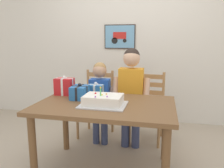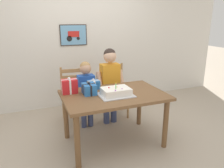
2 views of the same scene
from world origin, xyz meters
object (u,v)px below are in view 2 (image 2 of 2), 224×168
birthday_cake (116,92)px  child_older (110,79)px  dining_table (114,101)px  child_younger (86,88)px  gift_box_red_large (70,86)px  gift_box_corner_small (89,89)px  chair_right (114,90)px  chair_left (74,95)px  gift_box_beside_cake (94,85)px

birthday_cake → child_older: (0.18, 0.67, -0.02)m
dining_table → child_younger: 0.64m
gift_box_red_large → gift_box_corner_small: bearing=-29.4°
gift_box_corner_small → child_older: child_older is taller
dining_table → chair_right: chair_right is taller
birthday_cake → gift_box_corner_small: size_ratio=2.01×
dining_table → child_older: size_ratio=1.08×
child_older → child_younger: (-0.40, 0.00, -0.11)m
chair_right → child_older: (-0.19, -0.29, 0.30)m
gift_box_corner_small → child_older: 0.68m
gift_box_red_large → chair_right: gift_box_red_large is taller
child_older → child_younger: 0.41m
gift_box_corner_small → chair_left: chair_left is taller
dining_table → gift_box_red_large: size_ratio=6.04×
gift_box_red_large → birthday_cake: bearing=-30.8°
dining_table → chair_left: (-0.35, 0.89, -0.17)m
dining_table → gift_box_beside_cake: size_ratio=7.90×
birthday_cake → child_younger: 0.72m
birthday_cake → chair_right: birthday_cake is taller
gift_box_red_large → gift_box_beside_cake: bearing=9.6°
birthday_cake → gift_box_corner_small: (-0.31, 0.19, 0.02)m
gift_box_beside_cake → chair_right: chair_right is taller
dining_table → birthday_cake: size_ratio=3.09×
gift_box_beside_cake → chair_left: size_ratio=0.19×
gift_box_red_large → gift_box_beside_cake: (0.35, 0.06, -0.03)m
chair_left → child_younger: size_ratio=0.85×
gift_box_red_large → child_younger: size_ratio=0.21×
gift_box_beside_cake → birthday_cake: bearing=-63.9°
gift_box_corner_small → chair_left: 0.84m
chair_left → chair_right: size_ratio=1.00×
child_younger → gift_box_beside_cake: bearing=-83.3°
dining_table → gift_box_corner_small: gift_box_corner_small is taller
gift_box_beside_cake → child_older: 0.47m
gift_box_beside_cake → dining_table: bearing=-58.9°
chair_left → chair_right: bearing=0.0°
birthday_cake → chair_right: 1.07m
gift_box_beside_cake → gift_box_corner_small: (-0.12, -0.19, 0.01)m
dining_table → chair_right: size_ratio=1.48×
gift_box_beside_cake → gift_box_corner_small: size_ratio=0.79×
dining_table → gift_box_red_large: 0.63m
gift_box_corner_small → child_younger: bearing=79.8°
dining_table → gift_box_red_large: bearing=155.1°
gift_box_corner_small → child_younger: size_ratio=0.20×
dining_table → gift_box_corner_small: size_ratio=6.22×
child_older → child_younger: size_ratio=1.17×
dining_table → gift_box_corner_small: bearing=158.8°
gift_box_beside_cake → chair_right: size_ratio=0.19×
gift_box_red_large → gift_box_beside_cake: size_ratio=1.31×
chair_left → chair_right: same height
child_older → child_younger: child_older is taller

